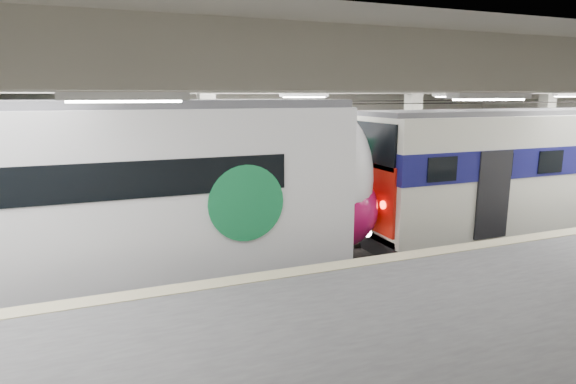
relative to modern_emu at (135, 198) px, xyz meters
name	(u,v)px	position (x,y,z in m)	size (l,w,h in m)	color
station_hall	(361,162)	(5.59, -1.74, 0.87)	(36.00, 24.00, 5.75)	black
modern_emu	(135,198)	(0.00, 0.00, 0.00)	(15.21, 3.14, 4.84)	white
older_rer	(534,169)	(13.73, 0.00, -0.03)	(13.54, 2.99, 4.46)	silver
far_train	(48,175)	(-2.42, 5.50, -0.12)	(13.68, 3.00, 4.37)	white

